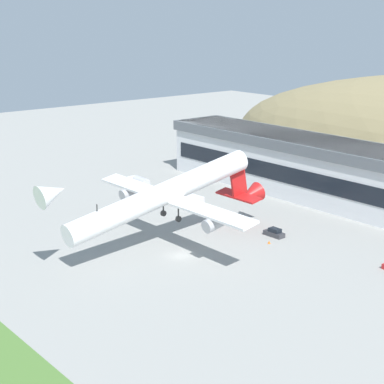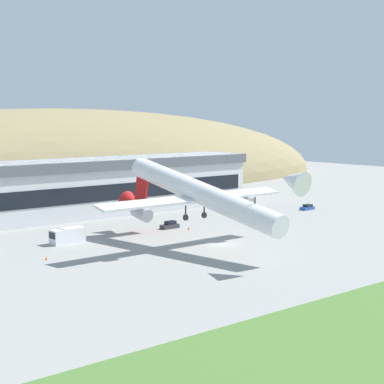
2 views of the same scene
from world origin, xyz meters
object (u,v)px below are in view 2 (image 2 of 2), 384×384
terminal_building (78,185)px  service_car_0 (307,207)px  traffic_cone_0 (189,228)px  box_truck (68,236)px  traffic_cone_1 (46,258)px  service_car_1 (170,225)px  cargo_airplane (198,195)px  service_car_2 (245,213)px

terminal_building → service_car_0: 58.52m
traffic_cone_0 → service_car_0: bearing=4.0°
box_truck → traffic_cone_1: (-9.72, -10.34, -1.15)m
terminal_building → service_car_0: bearing=-28.4°
service_car_1 → traffic_cone_1: bearing=-162.8°
service_car_0 → service_car_1: bearing=179.0°
cargo_airplane → service_car_0: 56.53m
cargo_airplane → traffic_cone_1: bearing=161.8°
service_car_1 → traffic_cone_0: 4.31m
service_car_1 → traffic_cone_0: service_car_1 is taller
service_car_0 → traffic_cone_1: size_ratio=6.89×
service_car_2 → traffic_cone_0: bearing=-165.0°
service_car_1 → service_car_2: size_ratio=0.96×
terminal_building → box_truck: size_ratio=14.55×
terminal_building → service_car_2: (31.84, -24.49, -7.07)m
service_car_0 → traffic_cone_1: (-78.69, -9.93, -0.30)m
terminal_building → service_car_1: 28.63m
service_car_1 → terminal_building: bearing=104.4°
cargo_airplane → service_car_1: 22.93m
cargo_airplane → service_car_2: size_ratio=11.03×
service_car_0 → service_car_2: 19.49m
service_car_1 → box_truck: (-24.77, -0.36, 0.77)m
cargo_airplane → service_car_0: (52.62, 18.52, -9.19)m
cargo_airplane → traffic_cone_0: (10.61, 15.60, -9.49)m
cargo_airplane → service_car_2: cargo_airplane is taller
service_car_2 → box_truck: (-49.73, -2.75, 0.78)m
service_car_1 → traffic_cone_1: (-34.49, -10.70, -0.39)m
box_truck → traffic_cone_1: bearing=-133.2°
terminal_building → traffic_cone_1: size_ratio=167.30×
traffic_cone_0 → traffic_cone_1: same height
service_car_0 → traffic_cone_0: service_car_0 is taller
terminal_building → traffic_cone_1: bearing=-126.3°
box_truck → traffic_cone_1: box_truck is taller
service_car_2 → cargo_airplane: bearing=-147.0°
service_car_1 → traffic_cone_1: service_car_1 is taller
terminal_building → box_truck: bearing=-123.3°
traffic_cone_1 → service_car_0: bearing=7.2°
cargo_airplane → service_car_0: size_ratio=12.14×
cargo_airplane → service_car_1: size_ratio=11.53×
terminal_building → service_car_0: size_ratio=24.29×
cargo_airplane → traffic_cone_0: cargo_airplane is taller
service_car_0 → service_car_2: size_ratio=0.91×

